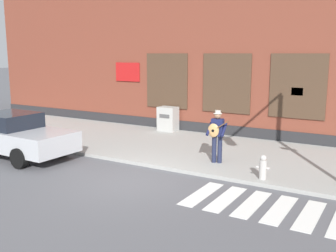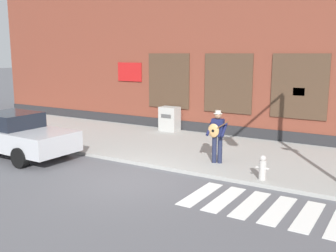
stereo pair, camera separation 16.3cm
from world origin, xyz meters
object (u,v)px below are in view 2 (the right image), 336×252
Objects in this scene: busker at (217,133)px; fire_hydrant at (263,168)px; red_car at (15,134)px; utility_box at (170,119)px.

fire_hydrant is (1.80, -0.89, -0.62)m from busker.
red_car is 6.63× the size of fire_hydrant.
busker is 2.11m from fire_hydrant.
busker is 5.57m from utility_box.
utility_box is (2.53, 6.27, -0.11)m from red_car.
busker reaches higher than utility_box.
busker is at bearing 20.69° from red_car.
busker is (6.59, 2.49, 0.31)m from red_car.
fire_hydrant is (5.86, -4.68, -0.20)m from utility_box.
utility_box is at bearing 68.05° from red_car.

